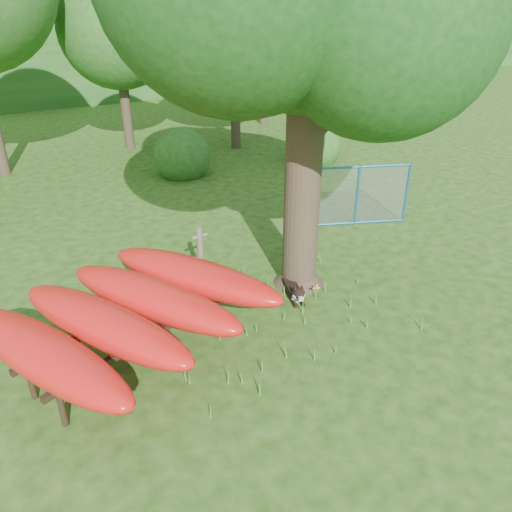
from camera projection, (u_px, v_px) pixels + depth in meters
ground at (281, 340)px, 8.39m from camera, size 80.00×80.00×0.00m
wooden_post at (201, 255)px, 9.71m from camera, size 0.34×0.13×1.25m
kayak_rack at (129, 311)px, 7.55m from camera, size 4.84×4.35×1.19m
husky_dog at (294, 291)px, 9.49m from camera, size 0.46×0.94×0.43m
fence_section at (357, 196)px, 12.28m from camera, size 2.46×1.06×2.56m
wildflower_clump at (316, 289)px, 9.45m from camera, size 0.12×0.10×0.26m
bg_tree_c at (117, 30)px, 17.12m from camera, size 4.00×4.00×6.12m
shrub_right at (314, 162)px, 17.41m from camera, size 1.80×1.80×1.80m
shrub_mid at (184, 174)px, 16.18m from camera, size 1.80×1.80×1.80m
wooded_hillside at (18, 38)px, 28.47m from camera, size 80.00×12.00×6.00m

